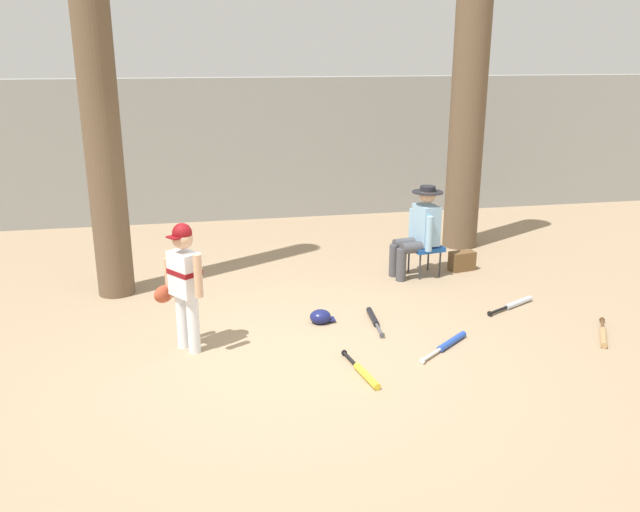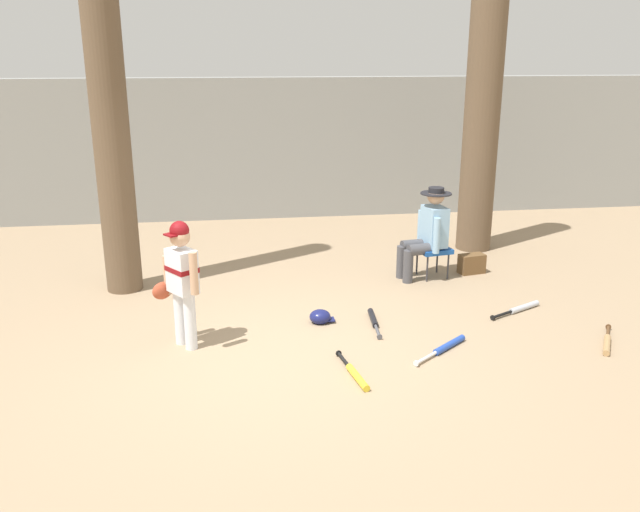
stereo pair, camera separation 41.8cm
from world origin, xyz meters
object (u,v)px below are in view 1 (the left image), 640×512
object	(u,v)px
young_ballplayer	(183,279)
seated_spectator	(419,229)
tree_near_player	(95,59)
tree_behind_spectator	(467,121)
bat_blue_youth	(449,343)
bat_black_composite	(374,319)
bat_wood_tan	(603,335)
bat_yellow_trainer	(364,373)
batting_helmet_navy	(321,317)
handbag_beside_stool	(462,261)
bat_aluminum_silver	(515,304)
folding_stool	(425,248)

from	to	relation	value
young_ballplayer	seated_spectator	distance (m)	3.47
tree_near_player	tree_behind_spectator	size ratio (longest dim) A/B	1.40
bat_blue_youth	tree_behind_spectator	bearing A→B (deg)	65.70
bat_blue_youth	bat_black_composite	size ratio (longest dim) A/B	0.94
tree_behind_spectator	bat_wood_tan	bearing A→B (deg)	-88.04
bat_yellow_trainer	batting_helmet_navy	xyz separation A→B (m)	(-0.14, 1.31, 0.04)
tree_near_player	young_ballplayer	distance (m)	2.84
handbag_beside_stool	bat_yellow_trainer	size ratio (longest dim) A/B	0.45
tree_near_player	seated_spectator	bearing A→B (deg)	-1.46
tree_near_player	bat_yellow_trainer	bearing A→B (deg)	-48.29
handbag_beside_stool	bat_black_composite	xyz separation A→B (m)	(-1.66, -1.49, -0.10)
young_ballplayer	bat_aluminum_silver	size ratio (longest dim) A/B	1.80
bat_aluminum_silver	handbag_beside_stool	bearing A→B (deg)	93.51
seated_spectator	bat_wood_tan	size ratio (longest dim) A/B	1.86
tree_near_player	young_ballplayer	world-z (taller)	tree_near_player
folding_stool	handbag_beside_stool	world-z (taller)	folding_stool
young_ballplayer	bat_yellow_trainer	distance (m)	1.96
seated_spectator	bat_blue_youth	bearing A→B (deg)	-101.12
bat_black_composite	bat_wood_tan	distance (m)	2.40
young_ballplayer	folding_stool	distance (m)	3.58
bat_yellow_trainer	bat_wood_tan	bearing A→B (deg)	6.97
seated_spectator	handbag_beside_stool	xyz separation A→B (m)	(0.67, 0.10, -0.51)
bat_blue_youth	batting_helmet_navy	size ratio (longest dim) A/B	2.46
folding_stool	bat_blue_youth	size ratio (longest dim) A/B	0.68
bat_aluminum_silver	bat_yellow_trainer	size ratio (longest dim) A/B	0.96
bat_black_composite	handbag_beside_stool	bearing A→B (deg)	41.91
young_ballplayer	handbag_beside_stool	distance (m)	4.15
folding_stool	bat_blue_youth	distance (m)	2.27
tree_behind_spectator	bat_yellow_trainer	distance (m)	4.97
young_ballplayer	tree_behind_spectator	bearing A→B (deg)	35.42
bat_wood_tan	bat_blue_youth	bearing A→B (deg)	175.53
bat_blue_youth	bat_yellow_trainer	xyz separation A→B (m)	(-1.01, -0.45, -0.00)
bat_blue_youth	bat_black_composite	bearing A→B (deg)	126.53
bat_black_composite	batting_helmet_navy	distance (m)	0.59
seated_spectator	batting_helmet_navy	xyz separation A→B (m)	(-1.58, -1.31, -0.57)
tree_behind_spectator	young_ballplayer	world-z (taller)	tree_behind_spectator
young_ballplayer	bat_yellow_trainer	world-z (taller)	young_ballplayer
tree_near_player	tree_behind_spectator	xyz separation A→B (m)	(4.96, 1.13, -0.89)
folding_stool	bat_wood_tan	bearing A→B (deg)	-63.96
bat_wood_tan	bat_yellow_trainer	size ratio (longest dim) A/B	0.86
handbag_beside_stool	bat_blue_youth	size ratio (longest dim) A/B	0.50
tree_behind_spectator	bat_yellow_trainer	xyz separation A→B (m)	(-2.54, -3.85, -1.85)
folding_stool	tree_behind_spectator	bearing A→B (deg)	50.15
tree_behind_spectator	young_ballplayer	size ratio (longest dim) A/B	3.41
bat_blue_youth	tree_near_player	bearing A→B (deg)	146.57
young_ballplayer	bat_wood_tan	size ratio (longest dim) A/B	2.02
bat_yellow_trainer	batting_helmet_navy	bearing A→B (deg)	96.20
folding_stool	handbag_beside_stool	xyz separation A→B (m)	(0.57, 0.08, -0.23)
tree_near_player	bat_blue_youth	bearing A→B (deg)	-33.43
tree_behind_spectator	bat_black_composite	size ratio (longest dim) A/B	6.12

